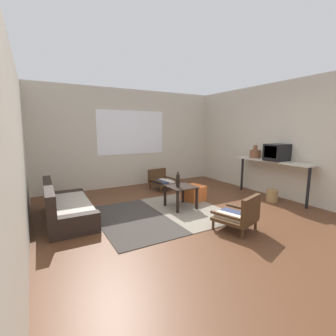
# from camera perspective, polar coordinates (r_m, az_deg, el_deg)

# --- Properties ---
(ground_plane) EXTENTS (7.80, 7.80, 0.00)m
(ground_plane) POSITION_cam_1_polar(r_m,az_deg,el_deg) (4.46, 6.05, -11.92)
(ground_plane) COLOR #56331E
(far_wall_with_window) EXTENTS (5.60, 0.13, 2.70)m
(far_wall_with_window) POSITION_cam_1_polar(r_m,az_deg,el_deg) (6.88, -8.90, 7.05)
(far_wall_with_window) COLOR beige
(far_wall_with_window) RESTS_ON ground
(side_wall_right) EXTENTS (0.12, 6.60, 2.70)m
(side_wall_right) POSITION_cam_1_polar(r_m,az_deg,el_deg) (6.29, 24.77, 6.09)
(side_wall_right) COLOR beige
(side_wall_right) RESTS_ON ground
(side_wall_left) EXTENTS (0.12, 6.60, 2.70)m
(side_wall_left) POSITION_cam_1_polar(r_m,az_deg,el_deg) (3.68, -32.98, 3.70)
(side_wall_left) COLOR beige
(side_wall_left) RESTS_ON ground
(area_rug) EXTENTS (2.39, 2.09, 0.01)m
(area_rug) POSITION_cam_1_polar(r_m,az_deg,el_deg) (4.66, -1.57, -10.89)
(area_rug) COLOR #38332D
(area_rug) RESTS_ON ground
(couch) EXTENTS (0.78, 1.78, 0.67)m
(couch) POSITION_cam_1_polar(r_m,az_deg,el_deg) (4.70, -23.54, -8.89)
(couch) COLOR black
(couch) RESTS_ON ground
(coffee_table) EXTENTS (0.53, 0.59, 0.46)m
(coffee_table) POSITION_cam_1_polar(r_m,az_deg,el_deg) (4.90, 3.04, -5.43)
(coffee_table) COLOR black
(coffee_table) RESTS_ON ground
(armchair_by_window) EXTENTS (0.65, 0.67, 0.53)m
(armchair_by_window) POSITION_cam_1_polar(r_m,az_deg,el_deg) (6.46, -1.67, -2.96)
(armchair_by_window) COLOR #472D19
(armchair_by_window) RESTS_ON ground
(armchair_striped_foreground) EXTENTS (0.69, 0.72, 0.60)m
(armchair_striped_foreground) POSITION_cam_1_polar(r_m,az_deg,el_deg) (4.00, 16.88, -10.72)
(armchair_striped_foreground) COLOR #472D19
(armchair_striped_foreground) RESTS_ON ground
(ottoman_orange) EXTENTS (0.51, 0.51, 0.35)m
(ottoman_orange) POSITION_cam_1_polar(r_m,az_deg,el_deg) (5.45, 6.17, -6.04)
(ottoman_orange) COLOR #D1662D
(ottoman_orange) RESTS_ON ground
(console_shelf) EXTENTS (0.36, 1.88, 0.91)m
(console_shelf) POSITION_cam_1_polar(r_m,az_deg,el_deg) (6.01, 23.71, 0.77)
(console_shelf) COLOR beige
(console_shelf) RESTS_ON ground
(crt_television) EXTENTS (0.47, 0.41, 0.38)m
(crt_television) POSITION_cam_1_polar(r_m,az_deg,el_deg) (5.91, 24.71, 3.45)
(crt_television) COLOR black
(crt_television) RESTS_ON console_shelf
(clay_vase) EXTENTS (0.26, 0.26, 0.32)m
(clay_vase) POSITION_cam_1_polar(r_m,az_deg,el_deg) (6.29, 20.22, 3.30)
(clay_vase) COLOR brown
(clay_vase) RESTS_ON console_shelf
(glass_bottle) EXTENTS (0.07, 0.07, 0.30)m
(glass_bottle) POSITION_cam_1_polar(r_m,az_deg,el_deg) (4.79, 2.40, -2.99)
(glass_bottle) COLOR black
(glass_bottle) RESTS_ON coffee_table
(wicker_basket) EXTENTS (0.25, 0.25, 0.28)m
(wicker_basket) POSITION_cam_1_polar(r_m,az_deg,el_deg) (5.83, 23.75, -6.12)
(wicker_basket) COLOR #9E7A4C
(wicker_basket) RESTS_ON ground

